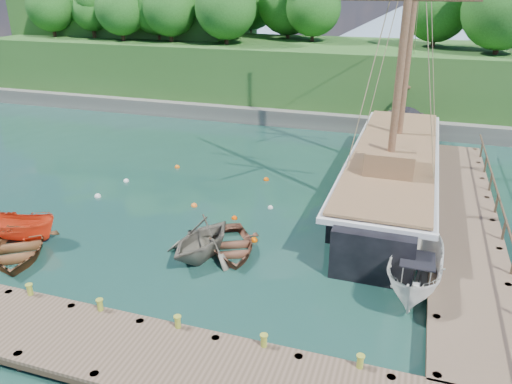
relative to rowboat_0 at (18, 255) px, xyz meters
The scene contains 24 objects.
ground 7.71m from the rowboat_0, 15.52° to the left, with size 160.00×160.00×0.00m, color #133228.
dock_near 10.43m from the rowboat_0, 25.19° to the right, with size 20.00×3.20×1.10m.
dock_east 20.99m from the rowboat_0, 25.58° to the left, with size 3.20×24.00×1.10m.
bollard_0 4.58m from the rowboat_0, 41.49° to the right, with size 0.26×0.26×0.45m, color olive.
bollard_1 7.11m from the rowboat_0, 25.27° to the right, with size 0.26×0.26×0.45m, color olive.
bollard_2 9.91m from the rowboat_0, 17.84° to the right, with size 0.26×0.26×0.45m, color olive.
bollard_3 12.80m from the rowboat_0, 13.72° to the right, with size 0.26×0.26×0.45m, color olive.
bollard_4 15.73m from the rowboat_0, 11.13° to the right, with size 0.26×0.26×0.45m, color olive.
rowboat_0 is the anchor object (origin of this frame).
rowboat_1 8.23m from the rowboat_0, 17.34° to the left, with size 3.32×3.85×2.03m, color #625D50.
rowboat_2 9.51m from the rowboat_0, 20.26° to the left, with size 2.85×4.00×0.83m, color brown.
motorboat_orange 1.44m from the rowboat_0, 129.13° to the left, with size 1.48×3.93×1.52m, color #E9401B.
cabin_boat_white 17.05m from the rowboat_0, ahead, with size 2.03×5.38×2.08m, color silver.
schooner 19.72m from the rowboat_0, 39.47° to the left, with size 4.92×26.43×19.20m.
mooring_buoy_0 6.68m from the rowboat_0, 93.94° to the left, with size 0.36×0.36×0.36m, color silver.
mooring_buoy_1 8.93m from the rowboat_0, 53.90° to the left, with size 0.34×0.34×0.34m, color orange.
mooring_buoy_2 10.18m from the rowboat_0, 39.30° to the left, with size 0.29×0.29×0.29m, color #F64900.
mooring_buoy_3 12.42m from the rowboat_0, 41.71° to the left, with size 0.29×0.29×0.29m, color silver.
mooring_buoy_4 12.56m from the rowboat_0, 82.54° to the left, with size 0.33×0.33×0.33m, color orange.
mooring_buoy_5 14.44m from the rowboat_0, 57.15° to the left, with size 0.34×0.34×0.34m, color #D65105.
mooring_buoy_6 9.24m from the rowboat_0, 91.23° to the left, with size 0.34×0.34×0.34m, color white.
mooring_buoy_7 10.59m from the rowboat_0, 25.17° to the left, with size 0.35×0.35×0.35m, color #DB5300.
headland 34.32m from the rowboat_0, 99.25° to the left, with size 51.00×19.31×12.90m.
distant_ridge 73.14m from the rowboat_0, 80.75° to the left, with size 117.00×40.00×10.00m.
Camera 1 is at (8.71, -17.16, 11.22)m, focal length 35.00 mm.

